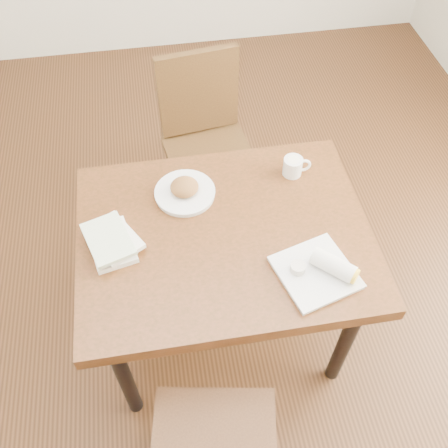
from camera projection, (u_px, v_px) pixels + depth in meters
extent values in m
cube|color=#472814|center=(224.00, 324.00, 2.47)|extent=(4.00, 5.00, 0.01)
cube|color=#5F2D16|center=(224.00, 237.00, 1.90)|extent=(1.10, 0.86, 0.06)
cylinder|color=black|center=(124.00, 376.00, 1.95)|extent=(0.06, 0.06, 0.69)
cylinder|color=black|center=(346.00, 341.00, 2.04)|extent=(0.06, 0.06, 0.69)
cylinder|color=black|center=(118.00, 242.00, 2.35)|extent=(0.06, 0.06, 0.69)
cylinder|color=black|center=(304.00, 218.00, 2.44)|extent=(0.06, 0.06, 0.69)
cylinder|color=#4A2B15|center=(170.00, 419.00, 1.96)|extent=(0.04, 0.04, 0.45)
cylinder|color=#4A2B15|center=(262.00, 420.00, 1.96)|extent=(0.04, 0.04, 0.45)
cylinder|color=#483114|center=(233.00, 160.00, 2.86)|extent=(0.04, 0.04, 0.45)
cylinder|color=#483114|center=(172.00, 174.00, 2.79)|extent=(0.04, 0.04, 0.45)
cylinder|color=#483114|center=(254.00, 206.00, 2.65)|extent=(0.04, 0.04, 0.45)
cylinder|color=#483114|center=(188.00, 222.00, 2.58)|extent=(0.04, 0.04, 0.45)
cube|color=#483114|center=(211.00, 157.00, 2.53)|extent=(0.48, 0.48, 0.04)
cube|color=#483114|center=(198.00, 93.00, 2.43)|extent=(0.40, 0.10, 0.45)
cylinder|color=white|center=(185.00, 193.00, 1.99)|extent=(0.24, 0.24, 0.02)
cylinder|color=white|center=(185.00, 192.00, 1.98)|extent=(0.24, 0.24, 0.01)
ellipsoid|color=#B27538|center=(184.00, 187.00, 1.96)|extent=(0.13, 0.12, 0.06)
cylinder|color=white|center=(293.00, 166.00, 2.04)|extent=(0.08, 0.08, 0.08)
torus|color=white|center=(304.00, 165.00, 2.04)|extent=(0.06, 0.01, 0.06)
cylinder|color=tan|center=(294.00, 160.00, 2.01)|extent=(0.07, 0.07, 0.01)
cylinder|color=#F2E5CC|center=(294.00, 160.00, 2.01)|extent=(0.05, 0.05, 0.00)
cube|color=white|center=(315.00, 273.00, 1.76)|extent=(0.31, 0.31, 0.01)
cube|color=white|center=(316.00, 271.00, 1.75)|extent=(0.31, 0.31, 0.01)
cylinder|color=white|center=(333.00, 265.00, 1.72)|extent=(0.16, 0.15, 0.06)
cylinder|color=yellow|center=(354.00, 276.00, 1.70)|extent=(0.05, 0.06, 0.06)
cylinder|color=silver|center=(298.00, 268.00, 1.74)|extent=(0.05, 0.05, 0.03)
cylinder|color=red|center=(298.00, 266.00, 1.73)|extent=(0.05, 0.05, 0.01)
cube|color=white|center=(111.00, 244.00, 1.83)|extent=(0.19, 0.24, 0.02)
cube|color=silver|center=(114.00, 238.00, 1.82)|extent=(0.23, 0.25, 0.02)
cube|color=#9ABC7D|center=(108.00, 239.00, 1.80)|extent=(0.20, 0.25, 0.02)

